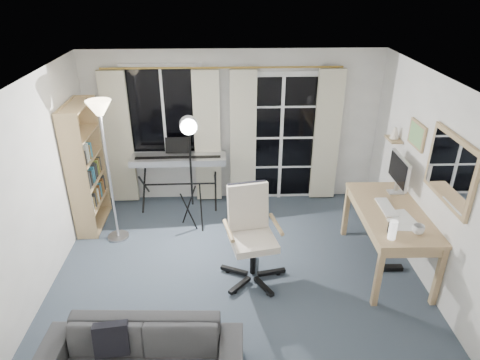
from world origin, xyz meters
name	(u,v)px	position (x,y,z in m)	size (l,w,h in m)	color
floor	(237,272)	(0.00, 0.00, -0.01)	(4.50, 4.00, 0.02)	#323D49
window	(164,111)	(-1.05, 1.97, 1.50)	(1.20, 0.08, 1.40)	white
french_door	(281,139)	(0.75, 1.97, 1.03)	(1.32, 0.09, 2.11)	white
curtains	(224,137)	(-0.14, 1.88, 1.09)	(3.60, 0.07, 2.13)	gold
bookshelf	(84,171)	(-2.12, 1.21, 0.87)	(0.30, 0.86, 1.84)	#A28555
torchiere_lamp	(102,131)	(-1.66, 0.83, 1.60)	(0.35, 0.35, 1.99)	#B2B2B7
keyboard_piano	(178,161)	(-0.85, 1.70, 0.79)	(1.45, 0.71, 1.05)	black
studio_light	(189,139)	(-0.60, 1.00, 1.41)	(0.34, 0.35, 1.76)	black
office_chair	(250,225)	(0.16, 0.00, 0.69)	(0.81, 0.80, 1.18)	black
desk	(391,218)	(1.88, 0.08, 0.71)	(0.78, 1.53, 0.81)	#AA8057
monitor	(399,171)	(2.08, 0.53, 1.12)	(0.20, 0.59, 0.51)	silver
desk_clutter	(391,234)	(1.81, -0.16, 0.64)	(0.48, 0.92, 1.03)	white
mug	(418,228)	(1.98, -0.42, 0.88)	(0.13, 0.11, 0.13)	silver
wall_mirror	(450,170)	(2.22, -0.35, 1.55)	(0.04, 0.94, 0.74)	#A28555
framed_print	(417,135)	(2.23, 0.55, 1.60)	(0.03, 0.42, 0.32)	#A28555
wall_shelf	(394,135)	(2.16, 1.05, 1.41)	(0.16, 0.30, 0.18)	#A28555
sofa	(139,352)	(-0.92, -1.55, 0.36)	(1.87, 0.62, 0.72)	#303133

